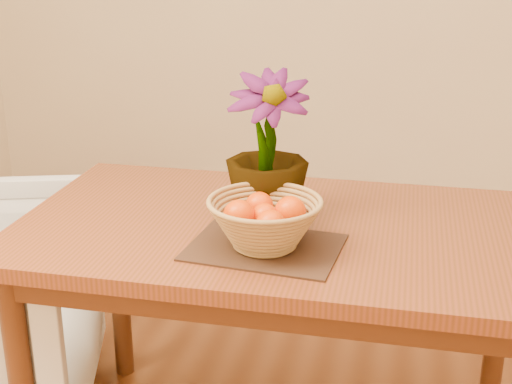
# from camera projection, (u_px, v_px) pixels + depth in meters

# --- Properties ---
(table) EXTENTS (1.40, 0.80, 0.75)m
(table) POSITION_uv_depth(u_px,v_px,m) (282.00, 254.00, 1.91)
(table) COLOR maroon
(table) RESTS_ON floor
(placemat) EXTENTS (0.39, 0.30, 0.01)m
(placemat) POSITION_uv_depth(u_px,v_px,m) (265.00, 247.00, 1.73)
(placemat) COLOR #361E13
(placemat) RESTS_ON table
(wicker_basket) EXTENTS (0.28, 0.28, 0.11)m
(wicker_basket) POSITION_uv_depth(u_px,v_px,m) (265.00, 225.00, 1.71)
(wicker_basket) COLOR #AC8447
(wicker_basket) RESTS_ON placemat
(orange_pile) EXTENTS (0.19, 0.18, 0.08)m
(orange_pile) POSITION_uv_depth(u_px,v_px,m) (265.00, 214.00, 1.70)
(orange_pile) COLOR red
(orange_pile) RESTS_ON wicker_basket
(potted_plant) EXTENTS (0.26, 0.26, 0.39)m
(potted_plant) POSITION_uv_depth(u_px,v_px,m) (267.00, 147.00, 1.86)
(potted_plant) COLOR #1A4112
(potted_plant) RESTS_ON table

